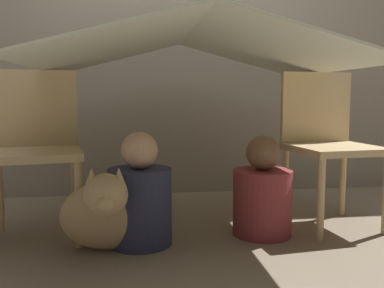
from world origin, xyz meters
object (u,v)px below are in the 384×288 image
(chair_left, at_px, (36,143))
(person_second, at_px, (262,195))
(dog, at_px, (108,211))
(chair_right, at_px, (327,139))
(person_front, at_px, (140,199))

(chair_left, height_order, person_second, chair_left)
(person_second, xyz_separation_m, dog, (-0.77, -0.15, -0.01))
(chair_right, relative_size, person_front, 1.56)
(chair_left, xyz_separation_m, person_second, (1.15, -0.16, -0.27))
(person_second, distance_m, dog, 0.79)
(person_front, distance_m, dog, 0.18)
(chair_right, relative_size, dog, 1.91)
(person_second, height_order, dog, person_second)
(person_front, bearing_deg, dog, -147.02)
(chair_left, relative_size, person_second, 1.65)
(person_second, bearing_deg, dog, -168.76)
(person_front, xyz_separation_m, dog, (-0.15, -0.09, -0.03))
(chair_left, bearing_deg, dog, -50.26)
(chair_left, relative_size, chair_right, 1.00)
(chair_left, height_order, chair_right, same)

